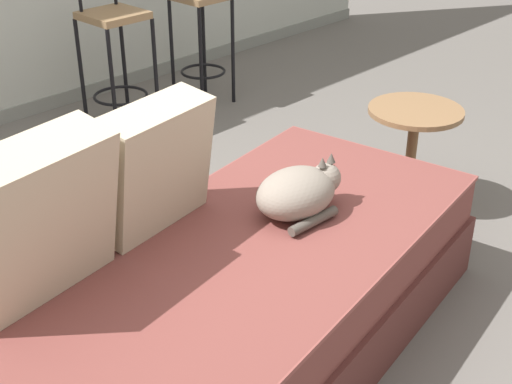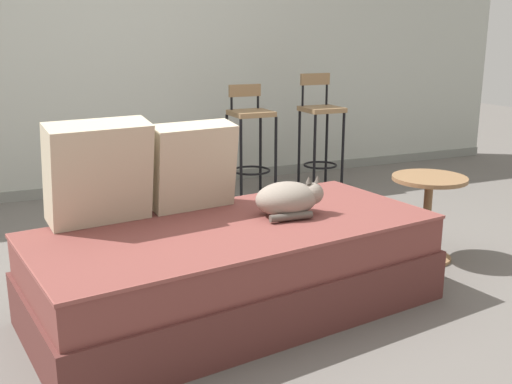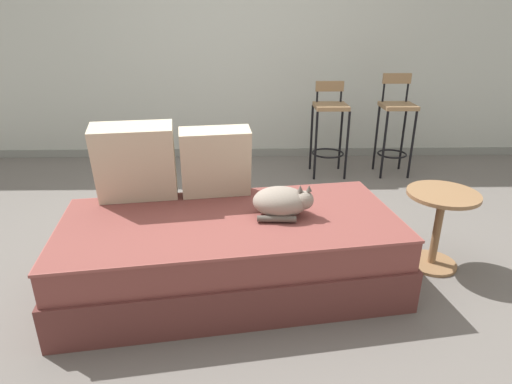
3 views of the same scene
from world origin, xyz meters
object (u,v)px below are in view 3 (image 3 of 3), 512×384
object	(u,v)px
cat	(282,202)
side_table	(439,219)
bar_stool_near_window	(330,122)
bar_stool_by_doorway	(396,119)
throw_pillow_middle	(216,162)
couch	(231,251)
throw_pillow_corner	(135,162)

from	to	relation	value
cat	side_table	xyz separation A→B (m)	(1.01, 0.16, -0.20)
bar_stool_near_window	bar_stool_by_doorway	distance (m)	0.67
throw_pillow_middle	bar_stool_by_doorway	world-z (taller)	bar_stool_by_doorway
couch	throw_pillow_middle	xyz separation A→B (m)	(-0.10, 0.34, 0.45)
throw_pillow_middle	cat	distance (m)	0.53
throw_pillow_middle	bar_stool_by_doorway	xyz separation A→B (m)	(1.69, 1.64, -0.11)
cat	bar_stool_near_window	world-z (taller)	bar_stool_near_window
cat	bar_stool_near_window	xyz separation A→B (m)	(0.62, 1.95, 0.02)
throw_pillow_middle	cat	size ratio (longest dim) A/B	1.29
throw_pillow_corner	throw_pillow_middle	size ratio (longest dim) A/B	1.11
couch	bar_stool_near_window	size ratio (longest dim) A/B	2.23
throw_pillow_middle	bar_stool_near_window	distance (m)	1.94
bar_stool_near_window	bar_stool_by_doorway	xyz separation A→B (m)	(0.67, 0.00, 0.02)
bar_stool_by_doorway	cat	bearing A→B (deg)	-123.51
cat	bar_stool_by_doorway	bearing A→B (deg)	56.49
side_table	throw_pillow_corner	bearing A→B (deg)	177.74
throw_pillow_corner	throw_pillow_middle	world-z (taller)	throw_pillow_corner
throw_pillow_corner	bar_stool_near_window	xyz separation A→B (m)	(1.51, 1.71, -0.15)
bar_stool_by_doorway	couch	bearing A→B (deg)	-128.77
throw_pillow_corner	bar_stool_near_window	world-z (taller)	throw_pillow_corner
bar_stool_by_doorway	side_table	bearing A→B (deg)	-98.75
cat	bar_stool_by_doorway	distance (m)	2.34
bar_stool_near_window	side_table	world-z (taller)	bar_stool_near_window
couch	cat	xyz separation A→B (m)	(0.30, 0.03, 0.31)
bar_stool_by_doorway	side_table	xyz separation A→B (m)	(-0.27, -1.79, -0.23)
bar_stool_near_window	side_table	bearing A→B (deg)	-77.65
cat	side_table	world-z (taller)	cat
bar_stool_near_window	bar_stool_by_doorway	size ratio (longest dim) A/B	0.93
couch	bar_stool_by_doorway	size ratio (longest dim) A/B	2.06
bar_stool_near_window	throw_pillow_corner	bearing A→B (deg)	-131.45
throw_pillow_corner	bar_stool_near_window	size ratio (longest dim) A/B	0.55
side_table	throw_pillow_middle	bearing A→B (deg)	174.09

